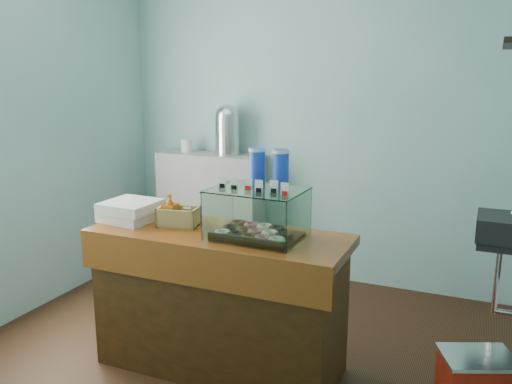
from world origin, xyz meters
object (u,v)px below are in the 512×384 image
at_px(counter, 219,300).
at_px(coffee_urn, 227,129).
at_px(display_case, 259,209).
at_px(red_cooler, 476,383).

relative_size(counter, coffee_urn, 3.50).
bearing_deg(display_case, coffee_urn, 124.31).
bearing_deg(display_case, counter, -171.88).
xyz_separation_m(coffee_urn, red_cooler, (2.23, -1.43, -1.17)).
xyz_separation_m(counter, coffee_urn, (-0.72, 1.59, 0.88)).
height_order(coffee_urn, red_cooler, coffee_urn).
bearing_deg(red_cooler, display_case, 163.11).
bearing_deg(red_cooler, coffee_urn, 124.57).
bearing_deg(counter, coffee_urn, 114.53).
xyz_separation_m(display_case, red_cooler, (1.25, 0.13, -0.89)).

